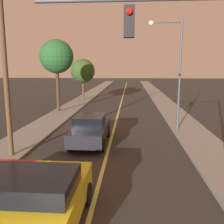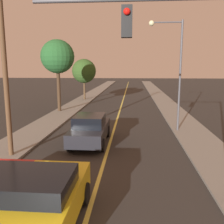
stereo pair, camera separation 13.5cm
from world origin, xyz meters
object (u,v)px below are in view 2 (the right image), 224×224
Objects in this scene: utility_pole_left at (5,65)px; traffic_signal_mast at (192,61)px; car_near_lane_front at (42,199)px; tree_left_near at (58,57)px; car_near_lane_second at (90,129)px; tree_left_far at (84,71)px; streetlamp_right at (173,61)px.

traffic_signal_mast is at bearing -26.17° from utility_pole_left.
tree_left_near is at bearing 105.08° from car_near_lane_front.
tree_left_far is (-4.07, 19.29, 3.04)m from car_near_lane_second.
utility_pole_left is at bearing 123.85° from car_near_lane_front.
traffic_signal_mast is 8.62m from utility_pole_left.
car_near_lane_front is 0.49× the size of utility_pole_left.
streetlamp_right is (5.09, 11.13, 4.01)m from car_near_lane_front.
car_near_lane_front is 0.56× the size of streetlamp_right.
tree_left_near is (-1.28, 12.68, 0.88)m from utility_pole_left.
streetlamp_right is 1.06× the size of tree_left_near.
streetlamp_right is 18.49m from tree_left_far.
tree_left_far is (-8.25, 25.65, -0.69)m from traffic_signal_mast.
car_near_lane_front is 0.64× the size of traffic_signal_mast.
car_near_lane_front is at bearing -114.58° from streetlamp_right.
car_near_lane_second is 12.11m from tree_left_near.
utility_pole_left reaches higher than traffic_signal_mast.
tree_left_near is (-9.02, 16.49, 0.81)m from traffic_signal_mast.
streetlamp_right reaches higher than car_near_lane_second.
streetlamp_right is (5.09, 3.26, 3.98)m from car_near_lane_second.
utility_pole_left is at bearing -84.22° from tree_left_near.
car_near_lane_second is 5.71m from utility_pole_left.
traffic_signal_mast is 0.88× the size of streetlamp_right.
utility_pole_left reaches higher than tree_left_near.
car_near_lane_second is at bearing 90.00° from car_near_lane_front.
car_near_lane_second is 0.68× the size of tree_left_near.
car_near_lane_front is at bearing -81.48° from tree_left_far.
tree_left_near reaches higher than car_near_lane_front.
streetlamp_right is 10.43m from utility_pole_left.
tree_left_near reaches higher than traffic_signal_mast.
tree_left_far is at bearing 101.91° from car_near_lane_second.
utility_pole_left reaches higher than car_near_lane_second.
car_near_lane_second is 0.64× the size of streetlamp_right.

